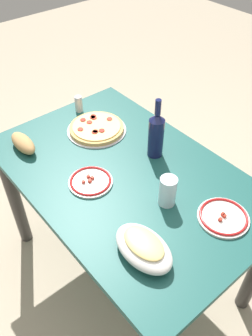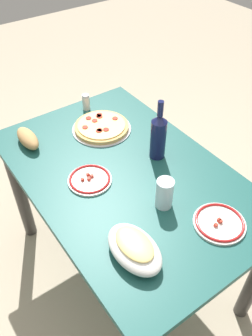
# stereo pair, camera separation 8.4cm
# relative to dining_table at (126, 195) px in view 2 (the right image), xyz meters

# --- Properties ---
(ground_plane) EXTENTS (8.00, 8.00, 0.00)m
(ground_plane) POSITION_rel_dining_table_xyz_m (0.00, 0.00, -0.62)
(ground_plane) COLOR tan
(ground_plane) RESTS_ON ground
(dining_table) EXTENTS (1.24, 0.80, 0.76)m
(dining_table) POSITION_rel_dining_table_xyz_m (0.00, 0.00, 0.00)
(dining_table) COLOR #194C47
(dining_table) RESTS_ON ground
(pepperoni_pizza) EXTENTS (0.29, 0.29, 0.03)m
(pepperoni_pizza) POSITION_rel_dining_table_xyz_m (0.33, -0.08, 0.15)
(pepperoni_pizza) COLOR #B7B7BC
(pepperoni_pizza) RESTS_ON dining_table
(baked_pasta_dish) EXTENTS (0.24, 0.15, 0.08)m
(baked_pasta_dish) POSITION_rel_dining_table_xyz_m (-0.35, 0.22, 0.18)
(baked_pasta_dish) COLOR white
(baked_pasta_dish) RESTS_ON dining_table
(wine_bottle) EXTENTS (0.07, 0.07, 0.29)m
(wine_bottle) POSITION_rel_dining_table_xyz_m (0.01, -0.18, 0.25)
(wine_bottle) COLOR #141942
(wine_bottle) RESTS_ON dining_table
(water_glass) EXTENTS (0.07, 0.07, 0.13)m
(water_glass) POSITION_rel_dining_table_xyz_m (-0.23, -0.02, 0.20)
(water_glass) COLOR silver
(water_glass) RESTS_ON dining_table
(side_plate_near) EXTENTS (0.20, 0.20, 0.02)m
(side_plate_near) POSITION_rel_dining_table_xyz_m (-0.43, -0.12, 0.15)
(side_plate_near) COLOR white
(side_plate_near) RESTS_ON dining_table
(side_plate_far) EXTENTS (0.19, 0.19, 0.02)m
(side_plate_far) POSITION_rel_dining_table_xyz_m (0.05, 0.15, 0.15)
(side_plate_far) COLOR white
(side_plate_far) RESTS_ON dining_table
(bread_loaf) EXTENTS (0.18, 0.08, 0.07)m
(bread_loaf) POSITION_rel_dining_table_xyz_m (0.43, 0.26, 0.17)
(bread_loaf) COLOR tan
(bread_loaf) RESTS_ON dining_table
(spice_shaker) EXTENTS (0.04, 0.04, 0.09)m
(spice_shaker) POSITION_rel_dining_table_xyz_m (0.53, -0.12, 0.18)
(spice_shaker) COLOR silver
(spice_shaker) RESTS_ON dining_table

